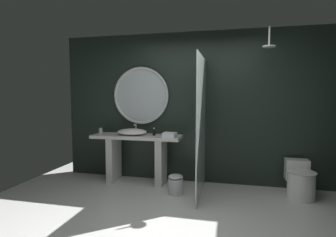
% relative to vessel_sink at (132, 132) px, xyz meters
% --- Properties ---
extents(ground_plane, '(5.76, 5.76, 0.00)m').
position_rel_vessel_sink_xyz_m(ground_plane, '(1.05, -1.58, -0.89)').
color(ground_plane, silver).
extents(back_wall_panel, '(4.80, 0.10, 2.60)m').
position_rel_vessel_sink_xyz_m(back_wall_panel, '(1.05, 0.32, 0.41)').
color(back_wall_panel, '#1E2823').
rests_on(back_wall_panel, ground_plane).
extents(vanity_counter, '(1.55, 0.49, 0.83)m').
position_rel_vessel_sink_xyz_m(vanity_counter, '(0.09, 0.00, -0.35)').
color(vanity_counter, silver).
rests_on(vanity_counter, ground_plane).
extents(vessel_sink, '(0.52, 0.43, 0.17)m').
position_rel_vessel_sink_xyz_m(vessel_sink, '(0.00, 0.00, 0.00)').
color(vessel_sink, white).
rests_on(vessel_sink, vanity_counter).
extents(tumbler_cup, '(0.06, 0.06, 0.10)m').
position_rel_vessel_sink_xyz_m(tumbler_cup, '(-0.61, 0.03, -0.00)').
color(tumbler_cup, silver).
rests_on(tumbler_cup, vanity_counter).
extents(soap_dispenser, '(0.05, 0.05, 0.13)m').
position_rel_vessel_sink_xyz_m(soap_dispenser, '(0.39, 0.03, 0.01)').
color(soap_dispenser, black).
rests_on(soap_dispenser, vanity_counter).
extents(round_wall_mirror, '(1.03, 0.05, 1.03)m').
position_rel_vessel_sink_xyz_m(round_wall_mirror, '(0.09, 0.23, 0.63)').
color(round_wall_mirror, silver).
extents(shower_glass_panel, '(0.02, 1.17, 2.10)m').
position_rel_vessel_sink_xyz_m(shower_glass_panel, '(1.23, -0.32, 0.16)').
color(shower_glass_panel, silver).
rests_on(shower_glass_panel, ground_plane).
extents(rain_shower_head, '(0.18, 0.18, 0.30)m').
position_rel_vessel_sink_xyz_m(rain_shower_head, '(2.18, -0.24, 1.36)').
color(rain_shower_head, silver).
extents(toilet, '(0.40, 0.61, 0.52)m').
position_rel_vessel_sink_xyz_m(toilet, '(2.69, -0.11, -0.64)').
color(toilet, white).
rests_on(toilet, ground_plane).
extents(waste_bin, '(0.23, 0.23, 0.31)m').
position_rel_vessel_sink_xyz_m(waste_bin, '(0.86, -0.42, -0.73)').
color(waste_bin, silver).
rests_on(waste_bin, ground_plane).
extents(folded_hand_towel, '(0.22, 0.21, 0.08)m').
position_rel_vessel_sink_xyz_m(folded_hand_towel, '(0.70, -0.15, -0.01)').
color(folded_hand_towel, white).
rests_on(folded_hand_towel, vanity_counter).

